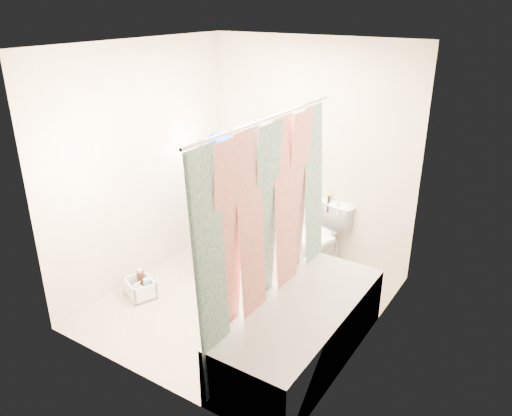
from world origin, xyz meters
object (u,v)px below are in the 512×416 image
Objects in this scene: plumber at (218,204)px; cleaning_caddy at (140,289)px; bathtub at (302,330)px; toilet at (321,237)px.

cleaning_caddy is at bearing -21.85° from plumber.
plumber is at bearing 150.58° from bathtub.
plumber is (-0.88, -0.66, 0.42)m from toilet.
cleaning_caddy is at bearing -112.92° from toilet.
bathtub is 1.57m from toilet.
cleaning_caddy is (-0.33, -0.87, -0.68)m from plumber.
toilet is (-0.55, 1.47, 0.08)m from bathtub.
bathtub is at bearing 24.20° from cleaning_caddy.
bathtub is at bearing 59.42° from plumber.
toilet is 0.45× the size of plumber.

